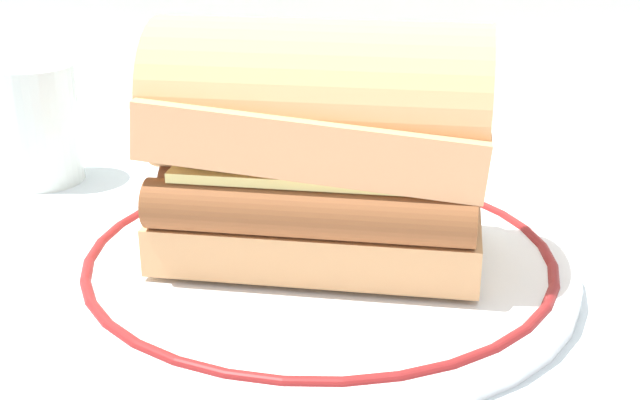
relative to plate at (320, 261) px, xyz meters
name	(u,v)px	position (x,y,z in m)	size (l,w,h in m)	color
ground_plane	(337,275)	(0.01, 0.00, -0.01)	(1.50, 1.50, 0.00)	silver
plate	(320,261)	(0.00, 0.00, 0.00)	(0.28, 0.28, 0.01)	white
sausage_sandwich	(320,143)	(0.00, 0.00, 0.07)	(0.18, 0.11, 0.13)	#E4AA6F
drinking_glass	(39,132)	(-0.22, 0.13, 0.03)	(0.06, 0.06, 0.09)	silver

